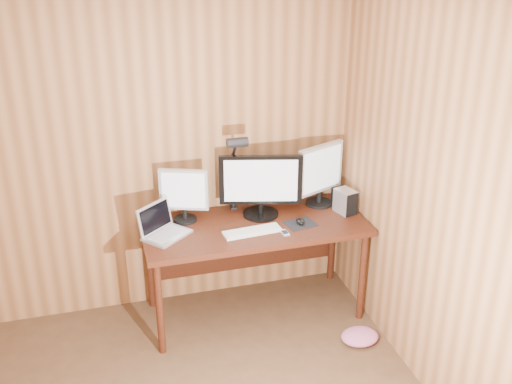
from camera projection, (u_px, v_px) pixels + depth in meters
name	position (u px, v px, depth m)	size (l,w,h in m)	color
room_shell	(141.00, 317.00, 2.42)	(4.00, 4.00, 4.00)	#50341E
desk	(252.00, 234.00, 4.40)	(1.60, 0.70, 0.75)	#3E190D
monitor_center	(261.00, 185.00, 4.32)	(0.59, 0.26, 0.47)	black
monitor_left	(184.00, 194.00, 4.25)	(0.34, 0.17, 0.40)	black
monitor_right	(320.00, 173.00, 4.49)	(0.41, 0.20, 0.48)	black
laptop	(162.00, 228.00, 4.11)	(0.39, 0.38, 0.22)	silver
keyboard	(252.00, 231.00, 4.16)	(0.42, 0.16, 0.02)	silver
mousepad	(300.00, 224.00, 4.28)	(0.21, 0.17, 0.00)	black
mouse	(300.00, 221.00, 4.28)	(0.06, 0.10, 0.03)	black
hard_drive	(345.00, 201.00, 4.43)	(0.15, 0.19, 0.18)	silver
phone	(285.00, 233.00, 4.15)	(0.05, 0.09, 0.01)	silver
speaker	(334.00, 194.00, 4.62)	(0.05, 0.05, 0.12)	black
desk_lamp	(235.00, 162.00, 4.29)	(0.15, 0.21, 0.65)	black
fabric_pile	(360.00, 337.00, 4.23)	(0.27, 0.22, 0.09)	#C65F88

